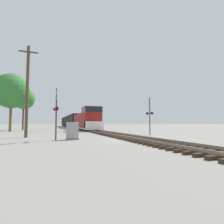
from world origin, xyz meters
TOP-DOWN VIEW (x-y plane):
  - ground_plane at (0.00, 0.00)m, footprint 400.00×400.00m
  - rail_track_bed at (0.00, -0.00)m, footprint 2.60×160.00m
  - freight_train at (0.00, 48.03)m, footprint 3.00×67.81m
  - crossing_signal_near at (-6.48, 1.42)m, footprint 0.44×1.01m
  - crossing_signal_far at (4.50, 4.62)m, footprint 0.59×1.00m
  - relay_cabinet at (-5.11, 1.46)m, footprint 1.09×0.50m
  - utility_pole at (-9.15, 5.27)m, footprint 1.80×0.30m
  - tree_far_right at (-13.30, 19.69)m, footprint 5.90×5.90m
  - tree_mid_background at (-12.28, 26.44)m, footprint 4.49×4.49m

SIDE VIEW (x-z plane):
  - ground_plane at x=0.00m, z-range 0.00..0.00m
  - rail_track_bed at x=0.00m, z-range -0.02..0.29m
  - relay_cabinet at x=-5.11m, z-range -0.01..1.49m
  - freight_train at x=0.00m, z-range -0.10..4.21m
  - crossing_signal_near at x=-6.48m, z-range 0.25..4.77m
  - crossing_signal_far at x=4.50m, z-range 0.21..4.88m
  - utility_pole at x=-9.15m, z-range 0.12..9.35m
  - tree_mid_background at x=-12.28m, z-range 2.14..10.97m
  - tree_far_right at x=-13.30m, z-range 1.96..11.81m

